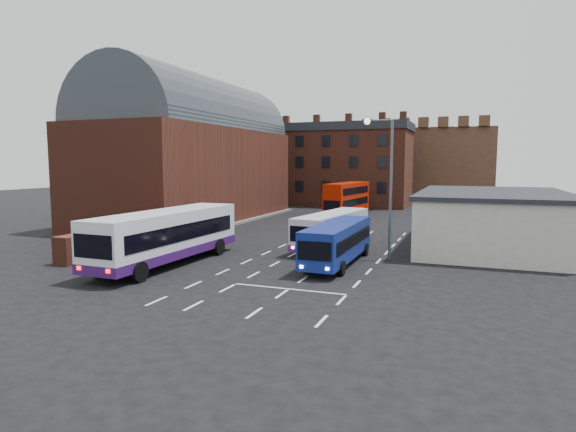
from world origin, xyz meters
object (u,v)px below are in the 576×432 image
(bus_white_outbound, at_px, (167,233))
(bus_blue, at_px, (338,240))
(pedestrian_beige, at_px, (105,259))
(bus_white_inbound, at_px, (332,227))
(bus_red_double, at_px, (347,198))
(pedestrian_red, at_px, (107,262))
(street_lamp, at_px, (386,175))

(bus_white_outbound, relative_size, bus_blue, 1.31)
(bus_white_outbound, distance_m, pedestrian_beige, 3.96)
(bus_white_outbound, distance_m, bus_white_inbound, 12.38)
(bus_white_inbound, bearing_deg, bus_red_double, -71.55)
(bus_white_outbound, bearing_deg, pedestrian_beige, -129.14)
(bus_white_outbound, xyz_separation_m, pedestrian_red, (-1.54, -3.69, -1.28))
(bus_white_inbound, xyz_separation_m, pedestrian_beige, (-10.56, -12.17, -0.89))
(bus_white_outbound, relative_size, bus_red_double, 1.23)
(street_lamp, bearing_deg, bus_red_double, 109.08)
(bus_red_double, height_order, pedestrian_red, bus_red_double)
(pedestrian_red, height_order, pedestrian_beige, pedestrian_red)
(street_lamp, bearing_deg, bus_white_outbound, -153.74)
(bus_red_double, bearing_deg, bus_white_inbound, 107.41)
(bus_white_inbound, distance_m, bus_red_double, 22.80)
(bus_blue, distance_m, bus_red_double, 28.45)
(bus_white_inbound, bearing_deg, pedestrian_red, 60.77)
(bus_blue, bearing_deg, street_lamp, -138.27)
(bus_red_double, distance_m, pedestrian_beige, 35.12)
(bus_white_inbound, xyz_separation_m, bus_blue, (1.87, -5.38, -0.04))
(pedestrian_beige, bearing_deg, bus_blue, -168.18)
(bus_blue, distance_m, pedestrian_red, 13.87)
(pedestrian_beige, bearing_deg, street_lamp, -165.72)
(bus_white_outbound, distance_m, bus_red_double, 31.92)
(bus_white_inbound, bearing_deg, bus_white_outbound, 56.29)
(bus_blue, relative_size, street_lamp, 1.03)
(bus_red_double, height_order, street_lamp, street_lamp)
(bus_red_double, distance_m, street_lamp, 27.19)
(bus_white_inbound, bearing_deg, street_lamp, 152.26)
(bus_white_outbound, xyz_separation_m, bus_blue, (10.01, 3.94, -0.46))
(bus_red_double, relative_size, street_lamp, 1.10)
(bus_white_inbound, xyz_separation_m, bus_red_double, (-4.38, 22.37, 0.55))
(bus_white_inbound, height_order, bus_blue, bus_white_inbound)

